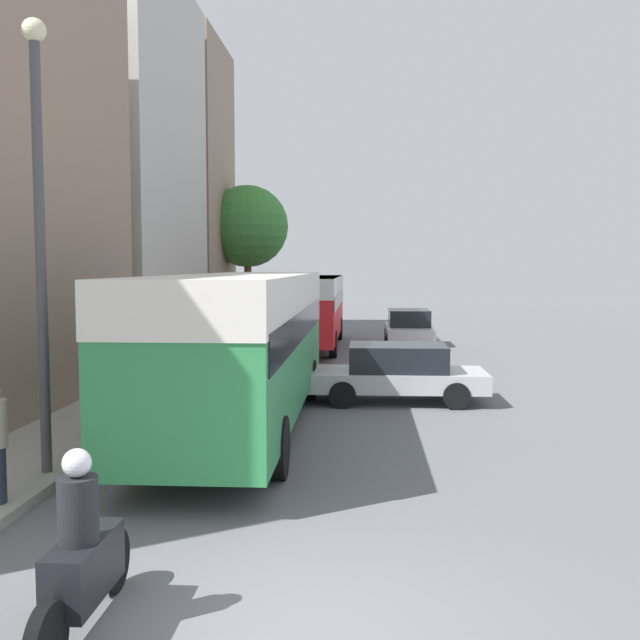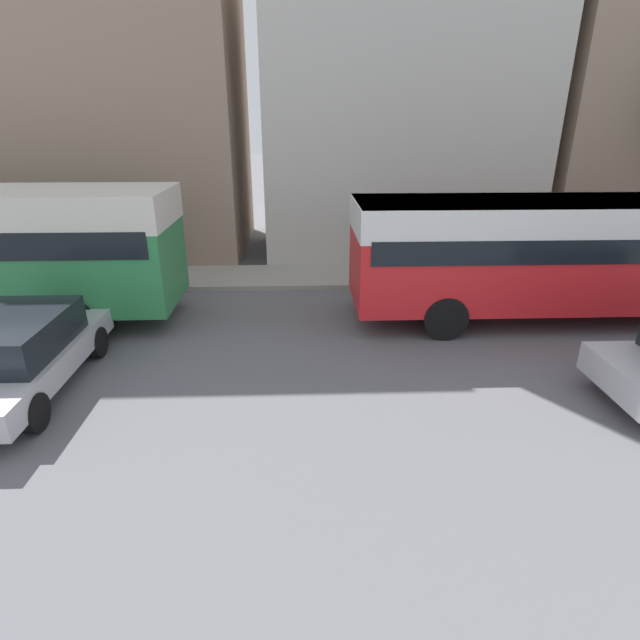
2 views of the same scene
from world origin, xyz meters
TOP-DOWN VIEW (x-y plane):
  - ground_plane at (0.00, 0.00)m, footprint 120.00×120.00m
  - building_far_terrace at (-9.41, 19.81)m, footprint 6.42×9.08m
  - building_end_row at (-9.65, 27.99)m, footprint 6.90×6.44m
  - bus_lead at (-1.88, 8.06)m, footprint 2.52×10.74m
  - bus_following at (-1.68, 22.77)m, footprint 2.56×10.28m
  - motorcycle_behind_lead at (-1.97, -0.05)m, footprint 0.38×2.24m
  - car_crossing at (2.46, 23.62)m, footprint 1.95×4.16m
  - car_far_curb at (1.41, 11.26)m, footprint 4.29×1.96m
  - street_tree at (-5.21, 29.06)m, footprint 4.06×4.06m
  - lamp_post at (-4.35, 4.42)m, footprint 0.36×0.36m

SIDE VIEW (x-z plane):
  - ground_plane at x=0.00m, z-range 0.00..0.00m
  - motorcycle_behind_lead at x=-1.97m, z-range -0.18..1.55m
  - car_far_curb at x=1.41m, z-range 0.04..1.46m
  - car_crossing at x=2.46m, z-range 0.03..1.55m
  - bus_following at x=-1.68m, z-range 0.44..3.34m
  - bus_lead at x=-1.88m, z-range 0.47..3.64m
  - lamp_post at x=-4.35m, z-range 0.73..7.61m
  - street_tree at x=-5.21m, z-range 1.69..8.87m
  - building_far_terrace at x=-9.41m, z-range 0.00..13.90m
  - building_end_row at x=-9.65m, z-range 0.00..13.95m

